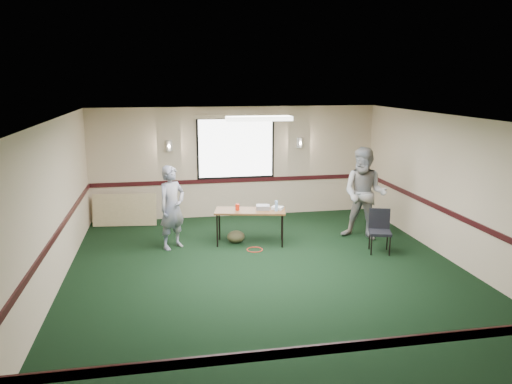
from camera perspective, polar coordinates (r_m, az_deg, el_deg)
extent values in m
plane|color=black|center=(8.82, 1.58, -9.48)|extent=(8.00, 8.00, 0.00)
plane|color=#CBB793|center=(12.26, -2.33, 3.43)|extent=(7.00, 0.00, 7.00)
plane|color=#CBB793|center=(4.77, 12.08, -12.16)|extent=(7.00, 0.00, 7.00)
plane|color=#CBB793|center=(8.40, -22.40, -1.90)|extent=(0.00, 8.00, 8.00)
plane|color=#CBB793|center=(9.75, 22.18, 0.04)|extent=(0.00, 8.00, 8.00)
plane|color=silver|center=(8.19, 1.69, 8.29)|extent=(8.00, 8.00, 0.00)
cube|color=black|center=(12.33, -2.30, 1.35)|extent=(7.00, 0.03, 0.10)
cube|color=black|center=(4.99, 11.77, -16.79)|extent=(7.00, 0.03, 0.10)
cube|color=black|center=(8.52, -22.04, -4.83)|extent=(0.03, 8.00, 0.10)
cube|color=black|center=(9.84, 21.89, -2.52)|extent=(0.03, 8.00, 0.10)
cube|color=black|center=(12.18, -2.33, 5.03)|extent=(1.90, 0.01, 1.50)
cube|color=white|center=(12.18, -2.32, 5.03)|extent=(1.80, 0.02, 1.40)
cube|color=#CBB28F|center=(12.10, -2.36, 8.64)|extent=(2.05, 0.08, 0.10)
cylinder|color=silver|center=(12.01, -9.91, 5.22)|extent=(0.16, 0.16, 0.25)
cylinder|color=silver|center=(12.47, 5.02, 5.63)|extent=(0.16, 0.16, 0.25)
cube|color=white|center=(9.17, 0.35, 8.40)|extent=(1.20, 0.32, 0.08)
cube|color=#552E18|center=(10.23, -0.68, -2.18)|extent=(1.52, 0.86, 0.04)
cylinder|color=black|center=(10.16, -4.46, -4.44)|extent=(0.03, 0.03, 0.68)
cylinder|color=black|center=(10.11, 3.03, -4.51)|extent=(0.03, 0.03, 0.68)
cylinder|color=black|center=(10.59, -4.20, -3.71)|extent=(0.03, 0.03, 0.68)
cylinder|color=black|center=(10.54, 2.97, -3.77)|extent=(0.03, 0.03, 0.68)
cube|color=gray|center=(10.26, 0.79, -1.76)|extent=(0.31, 0.27, 0.09)
cube|color=white|center=(10.29, 2.47, -1.83)|extent=(0.28, 0.27, 0.06)
cylinder|color=red|center=(10.21, -2.14, -1.74)|extent=(0.09, 0.09, 0.13)
cylinder|color=#82A8D5|center=(10.13, 2.34, -1.60)|extent=(0.06, 0.06, 0.21)
ellipsoid|color=#453C27|center=(10.44, -2.31, -5.13)|extent=(0.43, 0.37, 0.26)
torus|color=red|center=(10.04, -0.15, -6.60)|extent=(0.37, 0.37, 0.02)
cube|color=tan|center=(11.98, -14.78, -1.99)|extent=(1.47, 0.38, 0.74)
cube|color=black|center=(10.08, 13.99, -4.52)|extent=(0.51, 0.51, 0.05)
cube|color=black|center=(10.20, 13.92, -2.96)|extent=(0.41, 0.16, 0.41)
cylinder|color=black|center=(9.96, 13.06, -6.00)|extent=(0.03, 0.03, 0.38)
cylinder|color=black|center=(10.00, 15.04, -6.02)|extent=(0.03, 0.03, 0.38)
cylinder|color=black|center=(10.28, 12.84, -5.38)|extent=(0.03, 0.03, 0.38)
cylinder|color=black|center=(10.33, 14.76, -5.41)|extent=(0.03, 0.03, 0.38)
imported|color=#38477B|center=(10.07, -9.57, -1.75)|extent=(0.73, 0.70, 1.69)
imported|color=#6D89AA|center=(10.74, 12.31, -0.21)|extent=(1.20, 1.15, 1.96)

